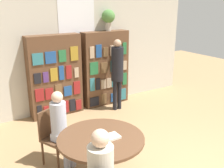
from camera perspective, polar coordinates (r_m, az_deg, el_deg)
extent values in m
cube|color=beige|center=(6.32, -7.59, 8.07)|extent=(6.40, 0.06, 3.00)
cube|color=white|center=(6.20, -7.78, 15.79)|extent=(0.90, 0.01, 1.10)
cube|color=brown|center=(6.03, -12.28, 1.71)|extent=(1.19, 0.32, 1.84)
cube|color=black|center=(5.98, -15.48, -5.91)|extent=(0.10, 0.02, 0.30)
cube|color=maroon|center=(6.03, -14.10, -5.84)|extent=(0.11, 0.02, 0.26)
cube|color=olive|center=(6.08, -12.58, -5.62)|extent=(0.10, 0.02, 0.24)
cube|color=brown|center=(6.12, -11.33, -5.29)|extent=(0.11, 0.02, 0.25)
cube|color=maroon|center=(6.17, -9.86, -4.86)|extent=(0.10, 0.02, 0.28)
cube|color=black|center=(6.22, -8.58, -4.56)|extent=(0.14, 0.02, 0.29)
cube|color=maroon|center=(6.28, -7.27, -4.51)|extent=(0.14, 0.02, 0.24)
cube|color=maroon|center=(5.85, -15.47, -2.34)|extent=(0.19, 0.02, 0.28)
cube|color=maroon|center=(5.91, -13.49, -2.10)|extent=(0.17, 0.02, 0.25)
cube|color=brown|center=(5.97, -11.54, -1.52)|extent=(0.15, 0.02, 0.30)
cube|color=navy|center=(6.05, -9.60, -1.50)|extent=(0.18, 0.02, 0.23)
cube|color=maroon|center=(6.12, -7.65, -0.80)|extent=(0.16, 0.02, 0.31)
cube|color=black|center=(5.73, -15.92, 1.15)|extent=(0.15, 0.02, 0.23)
cube|color=#4C2D6B|center=(5.78, -14.23, 1.44)|extent=(0.12, 0.02, 0.23)
cube|color=olive|center=(5.83, -12.52, 1.99)|extent=(0.16, 0.02, 0.29)
cube|color=navy|center=(5.88, -10.94, 2.39)|extent=(0.11, 0.02, 0.32)
cube|color=maroon|center=(5.94, -9.39, 2.57)|extent=(0.13, 0.02, 0.30)
cube|color=tan|center=(6.02, -7.74, 2.48)|extent=(0.10, 0.02, 0.23)
cube|color=#2D707A|center=(5.64, -15.85, 5.22)|extent=(0.23, 0.02, 0.25)
cube|color=navy|center=(5.72, -13.21, 5.63)|extent=(0.24, 0.02, 0.25)
cube|color=#236638|center=(5.81, -10.75, 5.99)|extent=(0.17, 0.02, 0.26)
cube|color=olive|center=(5.91, -8.22, 6.58)|extent=(0.18, 0.02, 0.31)
cube|color=brown|center=(6.57, -1.48, 3.41)|extent=(1.19, 0.32, 1.84)
cube|color=black|center=(6.46, -3.83, -3.84)|extent=(0.24, 0.02, 0.22)
cube|color=brown|center=(6.58, -1.76, -3.22)|extent=(0.15, 0.02, 0.27)
cube|color=navy|center=(6.72, 0.34, -2.95)|extent=(0.16, 0.02, 0.22)
cube|color=#2D707A|center=(6.85, 2.29, -2.23)|extent=(0.21, 0.02, 0.29)
cube|color=#2D707A|center=(6.29, -4.31, -0.14)|extent=(0.12, 0.02, 0.31)
cube|color=black|center=(6.36, -3.08, -0.03)|extent=(0.11, 0.02, 0.29)
cube|color=tan|center=(6.45, -1.84, -0.05)|extent=(0.13, 0.02, 0.23)
cube|color=tan|center=(6.52, -0.64, 0.21)|extent=(0.14, 0.02, 0.24)
cube|color=#2D707A|center=(6.60, 0.42, 0.38)|extent=(0.13, 0.02, 0.23)
cube|color=maroon|center=(6.68, 1.66, 0.78)|extent=(0.12, 0.02, 0.28)
cube|color=#236638|center=(6.76, 2.73, 1.13)|extent=(0.13, 0.02, 0.31)
cube|color=#236638|center=(6.21, -3.93, 3.39)|extent=(0.21, 0.02, 0.30)
cube|color=brown|center=(6.34, -1.69, 3.56)|extent=(0.17, 0.02, 0.26)
cube|color=#2D707A|center=(6.48, 0.37, 3.96)|extent=(0.17, 0.02, 0.28)
cube|color=tan|center=(6.63, 2.32, 4.01)|extent=(0.24, 0.02, 0.23)
cube|color=tan|center=(6.10, -4.38, 6.86)|extent=(0.11, 0.02, 0.27)
cube|color=navy|center=(6.19, -2.91, 7.16)|extent=(0.15, 0.02, 0.30)
cube|color=brown|center=(6.28, -1.40, 6.99)|extent=(0.12, 0.02, 0.22)
cube|color=tan|center=(6.38, 0.04, 7.28)|extent=(0.11, 0.02, 0.25)
cube|color=#2D707A|center=(6.46, 1.33, 7.56)|extent=(0.16, 0.02, 0.28)
cube|color=#236638|center=(6.57, 2.74, 7.75)|extent=(0.11, 0.02, 0.29)
cylinder|color=#B7AD9E|center=(6.44, -0.79, 12.43)|extent=(0.13, 0.13, 0.22)
sphere|color=#4C7F3D|center=(6.43, -0.80, 14.53)|extent=(0.32, 0.32, 0.32)
cylinder|color=brown|center=(3.88, -2.36, -16.32)|extent=(0.12, 0.12, 0.67)
cylinder|color=brown|center=(3.70, -2.43, -11.77)|extent=(1.21, 1.21, 0.04)
cube|color=brown|center=(4.34, -11.84, -11.68)|extent=(0.53, 0.53, 0.04)
cube|color=brown|center=(4.35, -13.73, -8.13)|extent=(0.38, 0.20, 0.45)
cylinder|color=brown|center=(4.45, -8.47, -14.04)|extent=(0.04, 0.04, 0.41)
cylinder|color=brown|center=(4.25, -11.65, -15.92)|extent=(0.04, 0.04, 0.41)
cylinder|color=brown|center=(4.66, -11.65, -12.68)|extent=(0.04, 0.04, 0.41)
cylinder|color=brown|center=(4.47, -14.83, -14.37)|extent=(0.04, 0.04, 0.41)
cube|color=#B2B7C6|center=(4.21, -10.54, -11.30)|extent=(0.35, 0.39, 0.12)
cylinder|color=#B2B7C6|center=(4.13, -11.58, -7.20)|extent=(0.24, 0.24, 0.50)
sphere|color=#DBB293|center=(4.00, -11.88, -2.80)|extent=(0.18, 0.18, 0.18)
cylinder|color=#B2B7C6|center=(4.33, -8.59, -14.73)|extent=(0.10, 0.10, 0.45)
cylinder|color=#B2B7C6|center=(4.25, -9.84, -15.48)|extent=(0.10, 0.10, 0.45)
cylinder|color=beige|center=(2.96, -2.50, -17.62)|extent=(0.29, 0.29, 0.50)
sphere|color=#DBB293|center=(2.77, -2.60, -11.72)|extent=(0.20, 0.20, 0.20)
cylinder|color=black|center=(6.30, 0.63, -2.50)|extent=(0.10, 0.10, 0.73)
cylinder|color=black|center=(6.36, 1.61, -2.29)|extent=(0.10, 0.10, 0.73)
cylinder|color=black|center=(6.11, 1.17, 4.35)|extent=(0.29, 0.29, 0.79)
sphere|color=tan|center=(6.02, 1.20, 8.86)|extent=(0.18, 0.18, 0.18)
cylinder|color=black|center=(6.33, 0.52, 6.66)|extent=(0.07, 0.30, 0.07)
cube|color=silver|center=(3.66, -0.28, -11.45)|extent=(0.24, 0.18, 0.03)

